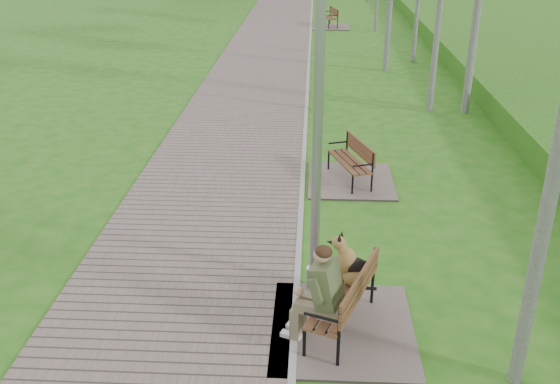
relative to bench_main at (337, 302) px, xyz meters
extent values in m
plane|color=#236614|center=(-0.56, -0.59, -0.47)|extent=(120.00, 120.00, 0.00)
cube|color=#6F5F5A|center=(-2.31, 20.91, -0.45)|extent=(3.50, 67.00, 0.04)
cube|color=#999993|center=(-0.56, 20.91, -0.45)|extent=(0.10, 67.00, 0.05)
cube|color=#6F5F5A|center=(0.10, 0.05, -0.45)|extent=(1.93, 2.14, 0.04)
cube|color=brown|center=(0.05, 0.05, 0.01)|extent=(1.02, 1.67, 0.04)
cube|color=brown|center=(0.29, -0.04, 0.30)|extent=(0.61, 1.52, 0.35)
cube|color=#6F5F5A|center=(0.46, 5.21, -0.45)|extent=(1.78, 1.98, 0.04)
cube|color=brown|center=(0.41, 5.21, -0.03)|extent=(0.91, 1.55, 0.04)
cube|color=brown|center=(0.63, 5.28, 0.24)|extent=(0.52, 1.41, 0.33)
cube|color=#6F5F5A|center=(0.38, 24.67, -0.45)|extent=(1.87, 2.07, 0.04)
cube|color=brown|center=(0.33, 24.67, -0.01)|extent=(0.82, 1.62, 0.04)
cube|color=brown|center=(0.58, 24.72, 0.27)|extent=(0.40, 1.52, 0.34)
cylinder|color=#919499|center=(-0.31, 1.07, -0.30)|extent=(0.23, 0.23, 0.34)
cylinder|color=#919499|center=(-0.31, 1.07, 2.40)|extent=(0.14, 0.14, 5.74)
cylinder|color=#919499|center=(-0.26, 10.34, -0.33)|extent=(0.19, 0.19, 0.29)
cylinder|color=#919499|center=(-0.26, 10.34, 1.90)|extent=(0.11, 0.11, 4.76)
camera|label=1|loc=(-0.38, -6.97, 4.72)|focal=40.00mm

